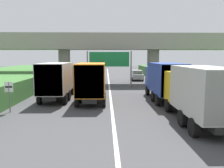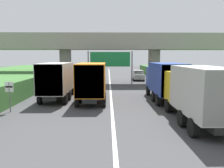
{
  "view_description": "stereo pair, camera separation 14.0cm",
  "coord_description": "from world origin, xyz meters",
  "px_view_note": "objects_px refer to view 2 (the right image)",
  "views": [
    {
      "loc": [
        -0.44,
        3.92,
        4.01
      ],
      "look_at": [
        0.0,
        20.32,
        2.0
      ],
      "focal_mm": 36.09,
      "sensor_mm": 36.0,
      "label": 1
    },
    {
      "loc": [
        -0.3,
        3.91,
        4.01
      ],
      "look_at": [
        0.0,
        20.32,
        2.0
      ],
      "focal_mm": 36.09,
      "sensor_mm": 36.0,
      "label": 2
    }
  ],
  "objects_px": {
    "speed_limit_sign": "(9,92)",
    "construction_barrel_5": "(189,98)",
    "truck_orange": "(92,80)",
    "car_silver": "(138,75)",
    "truck_black": "(58,79)",
    "truck_yellow": "(197,92)",
    "truck_blue": "(165,79)",
    "overhead_highway_sign": "(110,61)",
    "construction_barrel_4": "(208,107)"
  },
  "relations": [
    {
      "from": "speed_limit_sign",
      "to": "construction_barrel_4",
      "type": "height_order",
      "value": "speed_limit_sign"
    },
    {
      "from": "truck_black",
      "to": "truck_blue",
      "type": "bearing_deg",
      "value": -4.46
    },
    {
      "from": "truck_yellow",
      "to": "car_silver",
      "type": "xyz_separation_m",
      "value": [
        -0.21,
        24.86,
        -1.08
      ]
    },
    {
      "from": "speed_limit_sign",
      "to": "truck_blue",
      "type": "distance_m",
      "value": 12.94
    },
    {
      "from": "construction_barrel_4",
      "to": "construction_barrel_5",
      "type": "distance_m",
      "value": 3.81
    },
    {
      "from": "speed_limit_sign",
      "to": "truck_black",
      "type": "relative_size",
      "value": 0.31
    },
    {
      "from": "truck_black",
      "to": "car_silver",
      "type": "distance_m",
      "value": 19.55
    },
    {
      "from": "truck_blue",
      "to": "construction_barrel_4",
      "type": "relative_size",
      "value": 8.11
    },
    {
      "from": "overhead_highway_sign",
      "to": "truck_yellow",
      "type": "height_order",
      "value": "overhead_highway_sign"
    },
    {
      "from": "overhead_highway_sign",
      "to": "truck_yellow",
      "type": "xyz_separation_m",
      "value": [
        5.01,
        -16.35,
        -1.47
      ]
    },
    {
      "from": "truck_orange",
      "to": "car_silver",
      "type": "relative_size",
      "value": 1.78
    },
    {
      "from": "truck_black",
      "to": "truck_orange",
      "type": "relative_size",
      "value": 1.0
    },
    {
      "from": "truck_black",
      "to": "truck_orange",
      "type": "distance_m",
      "value": 3.44
    },
    {
      "from": "truck_black",
      "to": "construction_barrel_5",
      "type": "bearing_deg",
      "value": -9.25
    },
    {
      "from": "truck_orange",
      "to": "truck_yellow",
      "type": "distance_m",
      "value": 9.61
    },
    {
      "from": "truck_orange",
      "to": "car_silver",
      "type": "xyz_separation_m",
      "value": [
        6.5,
        17.98,
        -1.08
      ]
    },
    {
      "from": "truck_black",
      "to": "truck_yellow",
      "type": "relative_size",
      "value": 1.0
    },
    {
      "from": "truck_black",
      "to": "construction_barrel_4",
      "type": "xyz_separation_m",
      "value": [
        11.67,
        -5.71,
        -1.47
      ]
    },
    {
      "from": "car_silver",
      "to": "construction_barrel_5",
      "type": "relative_size",
      "value": 4.56
    },
    {
      "from": "truck_black",
      "to": "truck_yellow",
      "type": "distance_m",
      "value": 12.76
    },
    {
      "from": "truck_blue",
      "to": "construction_barrel_5",
      "type": "relative_size",
      "value": 8.11
    },
    {
      "from": "speed_limit_sign",
      "to": "truck_orange",
      "type": "xyz_separation_m",
      "value": [
        5.71,
        3.83,
        0.46
      ]
    },
    {
      "from": "truck_blue",
      "to": "car_silver",
      "type": "height_order",
      "value": "truck_blue"
    },
    {
      "from": "overhead_highway_sign",
      "to": "construction_barrel_5",
      "type": "relative_size",
      "value": 6.53
    },
    {
      "from": "car_silver",
      "to": "construction_barrel_5",
      "type": "xyz_separation_m",
      "value": [
        1.93,
        -18.81,
        -0.4
      ]
    },
    {
      "from": "truck_blue",
      "to": "truck_yellow",
      "type": "relative_size",
      "value": 1.0
    },
    {
      "from": "speed_limit_sign",
      "to": "car_silver",
      "type": "bearing_deg",
      "value": 60.78
    },
    {
      "from": "overhead_highway_sign",
      "to": "truck_orange",
      "type": "bearing_deg",
      "value": -100.15
    },
    {
      "from": "truck_orange",
      "to": "construction_barrel_5",
      "type": "xyz_separation_m",
      "value": [
        8.43,
        -0.83,
        -1.47
      ]
    },
    {
      "from": "overhead_highway_sign",
      "to": "construction_barrel_4",
      "type": "height_order",
      "value": "overhead_highway_sign"
    },
    {
      "from": "construction_barrel_5",
      "to": "truck_yellow",
      "type": "bearing_deg",
      "value": -105.87
    },
    {
      "from": "truck_black",
      "to": "truck_yellow",
      "type": "height_order",
      "value": "same"
    },
    {
      "from": "speed_limit_sign",
      "to": "truck_yellow",
      "type": "xyz_separation_m",
      "value": [
        12.41,
        -3.05,
        0.46
      ]
    },
    {
      "from": "speed_limit_sign",
      "to": "truck_orange",
      "type": "relative_size",
      "value": 0.31
    },
    {
      "from": "truck_black",
      "to": "construction_barrel_5",
      "type": "relative_size",
      "value": 8.11
    },
    {
      "from": "truck_black",
      "to": "truck_blue",
      "type": "relative_size",
      "value": 1.0
    },
    {
      "from": "construction_barrel_5",
      "to": "truck_black",
      "type": "bearing_deg",
      "value": 170.75
    },
    {
      "from": "speed_limit_sign",
      "to": "car_silver",
      "type": "height_order",
      "value": "speed_limit_sign"
    },
    {
      "from": "truck_orange",
      "to": "truck_yellow",
      "type": "bearing_deg",
      "value": -45.76
    },
    {
      "from": "speed_limit_sign",
      "to": "truck_orange",
      "type": "bearing_deg",
      "value": 33.9
    },
    {
      "from": "overhead_highway_sign",
      "to": "car_silver",
      "type": "xyz_separation_m",
      "value": [
        4.8,
        8.51,
        -2.55
      ]
    },
    {
      "from": "truck_blue",
      "to": "construction_barrel_5",
      "type": "xyz_separation_m",
      "value": [
        1.88,
        -1.14,
        -1.47
      ]
    },
    {
      "from": "truck_blue",
      "to": "truck_orange",
      "type": "distance_m",
      "value": 6.56
    },
    {
      "from": "overhead_highway_sign",
      "to": "truck_blue",
      "type": "distance_m",
      "value": 10.47
    },
    {
      "from": "truck_yellow",
      "to": "speed_limit_sign",
      "type": "bearing_deg",
      "value": 166.18
    },
    {
      "from": "construction_barrel_4",
      "to": "truck_black",
      "type": "bearing_deg",
      "value": 153.92
    },
    {
      "from": "speed_limit_sign",
      "to": "construction_barrel_5",
      "type": "height_order",
      "value": "speed_limit_sign"
    },
    {
      "from": "truck_blue",
      "to": "car_silver",
      "type": "relative_size",
      "value": 1.78
    },
    {
      "from": "speed_limit_sign",
      "to": "construction_barrel_5",
      "type": "bearing_deg",
      "value": 11.99
    },
    {
      "from": "construction_barrel_5",
      "to": "truck_blue",
      "type": "bearing_deg",
      "value": 148.77
    }
  ]
}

